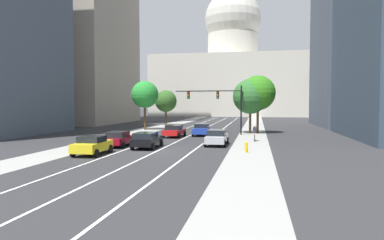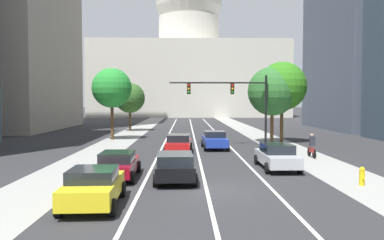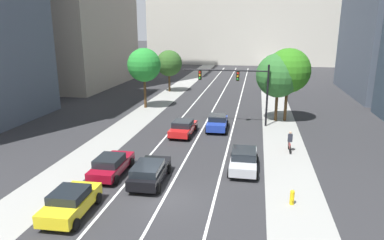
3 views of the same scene
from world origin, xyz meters
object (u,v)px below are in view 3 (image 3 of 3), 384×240
at_px(car_blue, 217,122).
at_px(car_crimson, 111,165).
at_px(car_black, 150,172).
at_px(street_tree_near_right, 288,71).
at_px(street_tree_mid_left, 169,63).
at_px(capitol_building, 242,12).
at_px(street_tree_mid_right, 278,75).
at_px(traffic_signal_mast, 239,82).
at_px(car_yellow, 71,202).
at_px(cyclist, 290,142).
at_px(fire_hydrant, 292,197).
at_px(street_tree_near_left, 144,65).
at_px(car_silver, 244,159).
at_px(car_red, 183,127).

relative_size(car_blue, car_crimson, 0.94).
bearing_deg(car_black, car_blue, -15.11).
bearing_deg(street_tree_near_right, street_tree_mid_left, 138.29).
distance_m(capitol_building, street_tree_mid_right, 72.08).
height_order(car_blue, traffic_signal_mast, traffic_signal_mast).
relative_size(car_yellow, cyclist, 2.44).
height_order(car_blue, fire_hydrant, car_blue).
height_order(capitol_building, street_tree_mid_right, capitol_building).
bearing_deg(car_yellow, street_tree_near_left, 6.99).
height_order(cyclist, street_tree_near_right, street_tree_near_right).
bearing_deg(street_tree_near_left, capitol_building, 82.69).
xyz_separation_m(car_silver, car_blue, (-3.00, 9.59, 0.01)).
height_order(street_tree_mid_left, street_tree_near_right, street_tree_near_right).
bearing_deg(car_silver, car_crimson, 105.79).
bearing_deg(cyclist, street_tree_near_right, -3.45).
relative_size(car_red, car_crimson, 0.99).
bearing_deg(car_blue, car_black, 165.17).
distance_m(capitol_building, car_silver, 86.57).
xyz_separation_m(car_crimson, car_black, (3.00, -0.75, 0.04)).
bearing_deg(car_black, car_silver, -62.83).
bearing_deg(car_red, street_tree_mid_left, 19.12).
bearing_deg(fire_hydrant, cyclist, 86.24).
height_order(capitol_building, car_yellow, capitol_building).
distance_m(capitol_building, street_tree_near_left, 68.73).
bearing_deg(car_blue, street_tree_mid_right, -53.29).
bearing_deg(car_red, street_tree_mid_right, -49.98).
bearing_deg(fire_hydrant, car_red, 126.99).
relative_size(car_silver, street_tree_mid_left, 0.71).
distance_m(street_tree_near_right, street_tree_near_left, 17.38).
xyz_separation_m(car_yellow, car_black, (3.00, 4.68, 0.01)).
bearing_deg(street_tree_mid_left, street_tree_near_right, -41.71).
relative_size(fire_hydrant, cyclist, 0.53).
bearing_deg(street_tree_near_left, car_crimson, -78.43).
distance_m(car_black, street_tree_near_right, 20.99).
bearing_deg(traffic_signal_mast, street_tree_mid_left, 123.89).
distance_m(car_blue, traffic_signal_mast, 4.77).
bearing_deg(traffic_signal_mast, car_yellow, -111.75).
height_order(car_silver, fire_hydrant, car_silver).
xyz_separation_m(fire_hydrant, street_tree_near_left, (-16.14, 22.43, 4.94)).
bearing_deg(car_silver, car_yellow, 131.40).
bearing_deg(car_crimson, traffic_signal_mast, -29.64).
bearing_deg(street_tree_mid_left, car_blue, -63.48).
bearing_deg(car_red, fire_hydrant, -141.27).
bearing_deg(fire_hydrant, street_tree_mid_right, 90.22).
xyz_separation_m(street_tree_near_right, street_tree_near_left, (-17.07, 3.24, -0.07)).
bearing_deg(traffic_signal_mast, street_tree_mid_right, 31.71).
distance_m(capitol_building, car_yellow, 94.51).
height_order(street_tree_mid_left, street_tree_mid_right, street_tree_mid_right).
xyz_separation_m(car_black, fire_hydrant, (8.97, -1.29, -0.31)).
bearing_deg(cyclist, street_tree_mid_right, 2.38).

